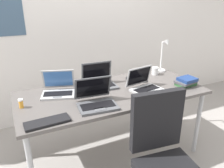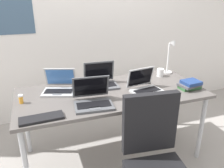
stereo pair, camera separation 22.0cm
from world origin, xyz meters
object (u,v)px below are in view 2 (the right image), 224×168
Objects in this scene: laptop_front_left at (101,81)px; book_stack at (190,85)px; external_keyboard at (42,118)px; cell_phone at (146,81)px; laptop_back_left at (59,87)px; pill_bottle at (21,99)px; desk_lamp at (170,57)px; computer_mouse at (132,79)px; laptop_far_corner at (145,87)px; coffee_mug at (161,72)px; laptop_back_right at (93,100)px.

laptop_front_left is 0.89m from book_stack.
external_keyboard reaches higher than cell_phone.
pill_bottle is (-0.35, -0.15, -0.00)m from laptop_back_left.
pill_bottle reaches higher than external_keyboard.
laptop_front_left is at bearing -177.82° from cell_phone.
cell_phone is (-0.37, -0.14, -0.19)m from desk_lamp.
laptop_front_left reaches higher than computer_mouse.
laptop_back_left is 3.81× the size of computer_mouse.
laptop_far_corner is 0.26m from cell_phone.
book_stack is 0.42m from coffee_mug.
book_stack reaches higher than cell_phone.
laptop_far_corner reaches higher than cell_phone.
laptop_back_left is at bearing 122.58° from laptop_back_right.
book_stack is at bearing -23.75° from laptop_front_left.
coffee_mug reaches higher than external_keyboard.
laptop_far_corner is 0.99× the size of laptop_front_left.
laptop_front_left is 0.49m from cell_phone.
pill_bottle is at bearing -157.20° from laptop_back_left.
laptop_far_corner is at bearing 11.53° from laptop_back_right.
cell_phone is at bearing -2.40° from laptop_back_left.
laptop_back_right is 3.63× the size of computer_mouse.
external_keyboard is 1.44m from book_stack.
laptop_back_right is 1.54× the size of book_stack.
laptop_front_left reaches higher than external_keyboard.
laptop_far_corner is 4.15× the size of pill_bottle.
book_stack is at bearing -77.19° from coffee_mug.
laptop_front_left reaches higher than book_stack.
desk_lamp is at bearing 19.26° from external_keyboard.
computer_mouse is (-0.50, -0.07, -0.18)m from desk_lamp.
coffee_mug is at bearing 25.53° from laptop_back_right.
cell_phone is (0.13, -0.07, -0.01)m from computer_mouse.
external_keyboard is at bearing -149.18° from computer_mouse.
coffee_mug is (1.15, 0.06, -0.00)m from laptop_back_left.
book_stack reaches higher than pill_bottle.
computer_mouse is 1.14m from pill_bottle.
computer_mouse is (0.78, 0.03, -0.03)m from laptop_back_left.
laptop_front_left is 2.43× the size of cell_phone.
desk_lamp is 3.54× the size of coffee_mug.
cell_phone is at bearing -5.52° from laptop_front_left.
external_keyboard is at bearing -157.84° from coffee_mug.
laptop_far_corner is at bearing 10.33° from external_keyboard.
coffee_mug is (0.37, 0.03, 0.03)m from computer_mouse.
laptop_back_left is at bearing -174.73° from computer_mouse.
laptop_back_right reaches higher than laptop_back_left.
laptop_back_right is (-1.04, -0.48, -0.15)m from desk_lamp.
book_stack is at bearing -95.01° from desk_lamp.
laptop_back_left is at bearing 164.22° from book_stack.
laptop_far_corner is 0.29m from computer_mouse.
coffee_mug is at bearing 102.81° from book_stack.
book_stack is at bearing -36.86° from computer_mouse.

